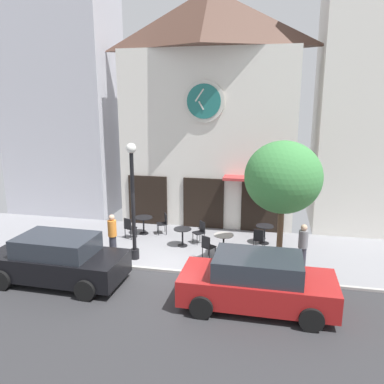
{
  "coord_description": "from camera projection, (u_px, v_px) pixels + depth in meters",
  "views": [
    {
      "loc": [
        3.73,
        -11.78,
        5.74
      ],
      "look_at": [
        0.64,
        2.48,
        2.25
      ],
      "focal_mm": 36.23,
      "sensor_mm": 36.0,
      "label": 1
    }
  ],
  "objects": [
    {
      "name": "parked_car_red",
      "position": [
        257.0,
        282.0,
        10.84
      ],
      "size": [
        4.31,
        2.03,
        1.55
      ],
      "color": "maroon",
      "rests_on": "ground_plane"
    },
    {
      "name": "cafe_chair_mid_row",
      "position": [
        164.0,
        222.0,
        16.9
      ],
      "size": [
        0.54,
        0.54,
        0.9
      ],
      "color": "black",
      "rests_on": "ground_plane"
    },
    {
      "name": "pedestrian_grey",
      "position": [
        303.0,
        247.0,
        13.13
      ],
      "size": [
        0.44,
        0.44,
        1.67
      ],
      "color": "#2D2D38",
      "rests_on": "ground_plane"
    },
    {
      "name": "street_lamp",
      "position": [
        133.0,
        202.0,
        13.85
      ],
      "size": [
        0.36,
        0.36,
        4.28
      ],
      "color": "black",
      "rests_on": "ground_plane"
    },
    {
      "name": "cafe_chair_facing_street",
      "position": [
        207.0,
        245.0,
        14.2
      ],
      "size": [
        0.55,
        0.55,
        0.9
      ],
      "color": "black",
      "rests_on": "ground_plane"
    },
    {
      "name": "ground_plane",
      "position": [
        152.0,
        281.0,
        12.62
      ],
      "size": [
        26.72,
        11.4,
        0.13
      ],
      "color": "gray"
    },
    {
      "name": "cafe_table_leftmost",
      "position": [
        265.0,
        231.0,
        15.71
      ],
      "size": [
        0.71,
        0.71,
        0.77
      ],
      "color": "black",
      "rests_on": "ground_plane"
    },
    {
      "name": "neighbor_building_right",
      "position": [
        383.0,
        80.0,
        16.7
      ],
      "size": [
        5.33,
        3.97,
        13.11
      ],
      "color": "silver",
      "rests_on": "ground_plane"
    },
    {
      "name": "neighbor_building_left",
      "position": [
        62.0,
        85.0,
        19.54
      ],
      "size": [
        5.38,
        3.35,
        12.94
      ],
      "color": "#B2B2BC",
      "rests_on": "ground_plane"
    },
    {
      "name": "cafe_table_center",
      "position": [
        183.0,
        234.0,
        15.46
      ],
      "size": [
        0.71,
        0.71,
        0.73
      ],
      "color": "black",
      "rests_on": "ground_plane"
    },
    {
      "name": "pedestrian_orange",
      "position": [
        112.0,
        236.0,
        14.23
      ],
      "size": [
        0.33,
        0.33,
        1.67
      ],
      "color": "#2D2D38",
      "rests_on": "ground_plane"
    },
    {
      "name": "cafe_chair_right_end",
      "position": [
        200.0,
        231.0,
        15.8
      ],
      "size": [
        0.57,
        0.57,
        0.9
      ],
      "color": "black",
      "rests_on": "ground_plane"
    },
    {
      "name": "street_tree",
      "position": [
        283.0,
        178.0,
        12.46
      ],
      "size": [
        2.49,
        2.24,
        4.49
      ],
      "color": "brown",
      "rests_on": "ground_plane"
    },
    {
      "name": "parked_car_black",
      "position": [
        58.0,
        259.0,
        12.37
      ],
      "size": [
        4.33,
        2.09,
        1.55
      ],
      "color": "black",
      "rests_on": "ground_plane"
    },
    {
      "name": "cafe_table_rightmost",
      "position": [
        144.0,
        221.0,
        16.87
      ],
      "size": [
        0.79,
        0.79,
        0.76
      ],
      "color": "black",
      "rests_on": "ground_plane"
    },
    {
      "name": "cafe_table_near_curb",
      "position": [
        224.0,
        240.0,
        14.69
      ],
      "size": [
        0.75,
        0.75,
        0.76
      ],
      "color": "black",
      "rests_on": "ground_plane"
    },
    {
      "name": "cafe_chair_under_awning",
      "position": [
        129.0,
        227.0,
        16.3
      ],
      "size": [
        0.52,
        0.52,
        0.9
      ],
      "color": "black",
      "rests_on": "ground_plane"
    },
    {
      "name": "clock_building",
      "position": [
        209.0,
        107.0,
        17.69
      ],
      "size": [
        7.93,
        3.52,
        10.42
      ],
      "color": "silver",
      "rests_on": "ground_plane"
    },
    {
      "name": "cafe_chair_near_tree",
      "position": [
        259.0,
        238.0,
        14.94
      ],
      "size": [
        0.47,
        0.47,
        0.9
      ],
      "color": "black",
      "rests_on": "ground_plane"
    }
  ]
}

